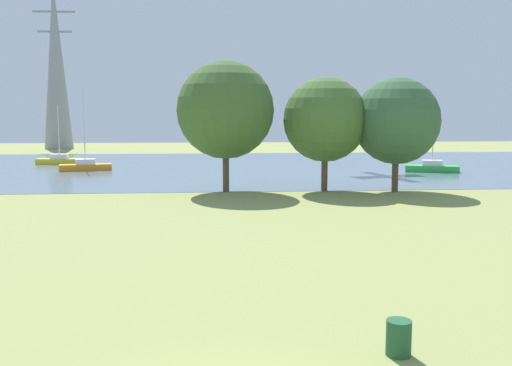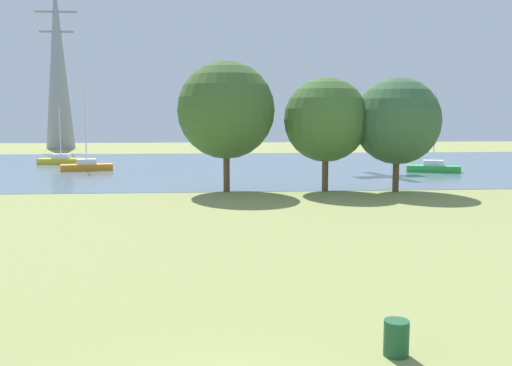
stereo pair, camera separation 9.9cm
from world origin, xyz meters
name	(u,v)px [view 1 (the left image)]	position (x,y,z in m)	size (l,w,h in m)	color
ground_plane	(217,212)	(0.00, 22.00, 0.00)	(160.00, 160.00, 0.00)	#8C9351
litter_bin	(399,338)	(3.74, 2.85, 0.40)	(0.56, 0.56, 0.80)	#1E512D
water_surface	(214,166)	(0.00, 50.00, 0.01)	(140.00, 40.00, 0.02)	slate
sailboat_green	(432,167)	(20.26, 42.35, 0.47)	(5.02, 3.04, 7.47)	green
sailboat_orange	(85,166)	(-12.29, 46.47, 0.47)	(5.02, 2.58, 7.83)	orange
sailboat_yellow	(60,160)	(-16.59, 53.91, 0.45)	(4.89, 1.80, 6.25)	yellow
tree_east_near	(226,110)	(0.71, 30.37, 5.63)	(6.70, 6.70, 8.99)	brown
tree_west_near	(325,120)	(7.59, 30.07, 4.97)	(5.84, 5.84, 7.90)	brown
tree_west_far	(397,121)	(12.44, 29.45, 4.88)	(5.96, 5.96, 7.87)	brown
electricity_pylon	(56,64)	(-24.20, 83.51, 13.23)	(6.40, 4.40, 26.44)	gray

